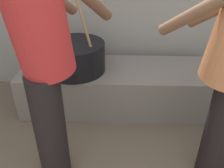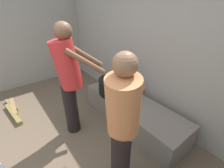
# 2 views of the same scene
# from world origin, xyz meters

# --- Properties ---
(hearth_ledge) EXTENTS (1.86, 0.60, 0.41)m
(hearth_ledge) POSITION_xyz_m (0.01, 1.72, 0.21)
(hearth_ledge) COLOR slate
(hearth_ledge) RESTS_ON ground_plane
(cooking_pot_main) EXTENTS (0.54, 0.54, 0.71)m
(cooking_pot_main) POSITION_xyz_m (-0.41, 1.68, 0.54)
(cooking_pot_main) COLOR black
(cooking_pot_main) RESTS_ON hearth_ledge
(cook_in_red_shirt) EXTENTS (0.60, 0.75, 1.64)m
(cook_in_red_shirt) POSITION_xyz_m (-0.42, 0.90, 0.94)
(cook_in_red_shirt) COLOR black
(cook_in_red_shirt) RESTS_ON ground_plane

